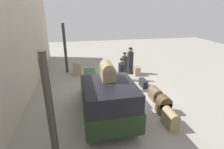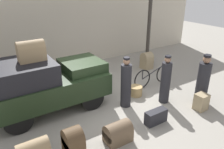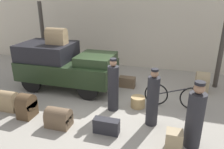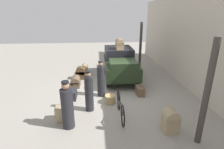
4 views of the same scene
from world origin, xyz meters
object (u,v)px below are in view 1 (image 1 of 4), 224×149
object	(u,v)px
porter_with_bicycle	(124,68)
trunk_wicker_pale	(77,68)
suitcase_small_leather	(143,83)
trunk_large_brown	(137,71)
suitcase_black_upright	(85,89)
wicker_basket	(111,82)
trunk_barrel_dark	(155,94)
trunk_on_truck_roof	(107,71)
truck	(106,96)
suitcase_tan_flat	(170,118)
bicycle	(103,72)
trunk_umber_medium	(164,105)
conductor_in_dark_uniform	(130,62)
porter_lifting_near_truck	(122,76)

from	to	relation	value
porter_with_bicycle	trunk_wicker_pale	size ratio (longest dim) A/B	2.11
suitcase_small_leather	trunk_large_brown	distance (m)	1.70
suitcase_black_upright	porter_with_bicycle	bearing A→B (deg)	-62.49
trunk_wicker_pale	wicker_basket	bearing A→B (deg)	-138.91
trunk_wicker_pale	suitcase_black_upright	bearing A→B (deg)	-173.09
trunk_barrel_dark	trunk_on_truck_roof	bearing A→B (deg)	117.56
truck	trunk_wicker_pale	world-z (taller)	truck
suitcase_tan_flat	trunk_large_brown	world-z (taller)	suitcase_tan_flat
bicycle	trunk_umber_medium	distance (m)	4.45
bicycle	suitcase_tan_flat	distance (m)	5.17
suitcase_small_leather	trunk_umber_medium	xyz separation A→B (m)	(-2.46, 0.12, 0.15)
bicycle	trunk_on_truck_roof	bearing A→B (deg)	173.52
conductor_in_dark_uniform	porter_lifting_near_truck	xyz separation A→B (m)	(-2.26, 1.14, 0.01)
bicycle	trunk_wicker_pale	bearing A→B (deg)	57.03
wicker_basket	trunk_wicker_pale	size ratio (longest dim) A/B	0.58
trunk_on_truck_roof	trunk_large_brown	bearing A→B (deg)	-31.32
conductor_in_dark_uniform	trunk_barrel_dark	xyz separation A→B (m)	(-3.43, -0.15, -0.50)
trunk_on_truck_roof	suitcase_tan_flat	bearing A→B (deg)	-108.50
suitcase_tan_flat	suitcase_small_leather	bearing A→B (deg)	-5.13
trunk_barrel_dark	suitcase_black_upright	bearing A→B (deg)	68.57
bicycle	wicker_basket	size ratio (longest dim) A/B	4.11
porter_with_bicycle	trunk_large_brown	world-z (taller)	porter_with_bicycle
trunk_on_truck_roof	bicycle	bearing A→B (deg)	-6.48
wicker_basket	suitcase_black_upright	bearing A→B (deg)	114.86
trunk_barrel_dark	suitcase_small_leather	xyz separation A→B (m)	(1.34, 0.06, -0.05)
wicker_basket	porter_lifting_near_truck	distance (m)	0.99
porter_with_bicycle	truck	bearing A→B (deg)	154.81
porter_with_bicycle	suitcase_black_upright	bearing A→B (deg)	117.51
truck	trunk_on_truck_roof	world-z (taller)	trunk_on_truck_roof
wicker_basket	conductor_in_dark_uniform	distance (m)	2.23
wicker_basket	trunk_large_brown	world-z (taller)	trunk_large_brown
trunk_wicker_pale	conductor_in_dark_uniform	bearing A→B (deg)	-98.53
porter_with_bicycle	trunk_large_brown	bearing A→B (deg)	-58.14
conductor_in_dark_uniform	porter_lifting_near_truck	bearing A→B (deg)	153.23
suitcase_tan_flat	wicker_basket	bearing A→B (deg)	18.59
trunk_barrel_dark	suitcase_black_upright	world-z (taller)	trunk_barrel_dark
porter_with_bicycle	trunk_barrel_dark	xyz separation A→B (m)	(-2.40, -0.80, -0.50)
trunk_wicker_pale	suitcase_tan_flat	size ratio (longest dim) A/B	1.13
wicker_basket	trunk_umber_medium	bearing A→B (deg)	-153.87
bicycle	trunk_barrel_dark	distance (m)	3.55
trunk_large_brown	suitcase_black_upright	bearing A→B (deg)	118.86
porter_with_bicycle	trunk_wicker_pale	distance (m)	3.04
bicycle	trunk_barrel_dark	xyz separation A→B (m)	(-2.96, -1.95, -0.13)
conductor_in_dark_uniform	trunk_wicker_pale	bearing A→B (deg)	81.47
trunk_barrel_dark	trunk_on_truck_roof	world-z (taller)	trunk_on_truck_roof
wicker_basket	trunk_on_truck_roof	world-z (taller)	trunk_on_truck_roof
porter_with_bicycle	suitcase_tan_flat	bearing A→B (deg)	-174.10
trunk_large_brown	suitcase_black_upright	distance (m)	3.74
bicycle	wicker_basket	distance (m)	1.14
trunk_barrel_dark	trunk_large_brown	bearing A→B (deg)	-3.40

